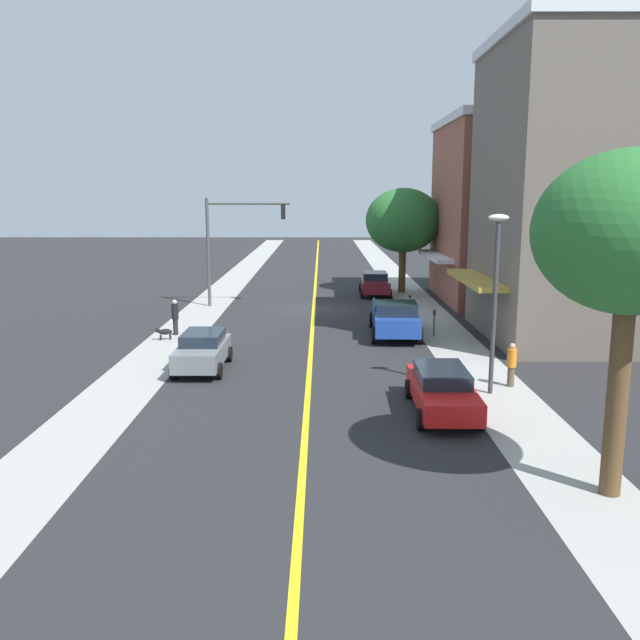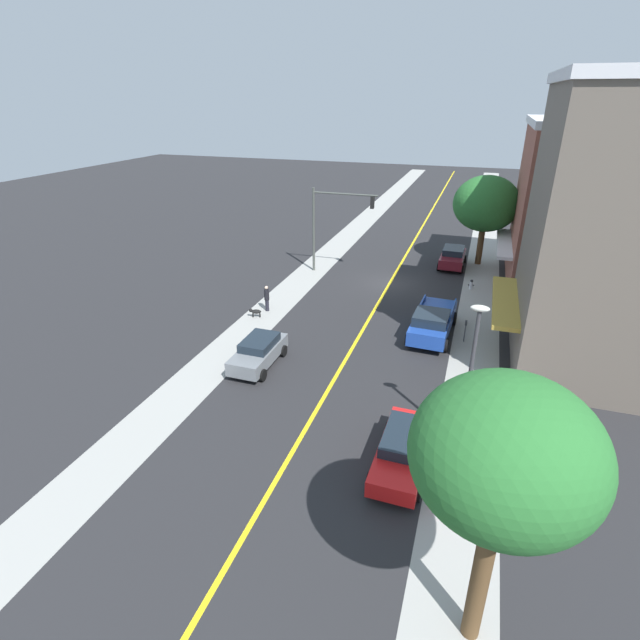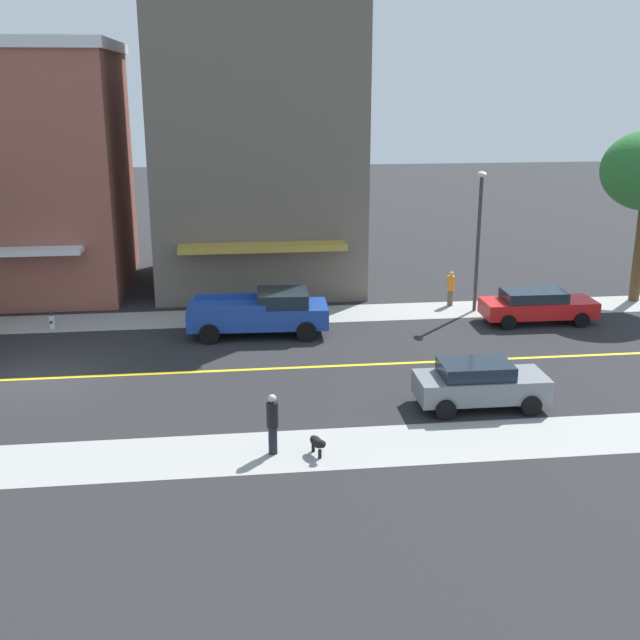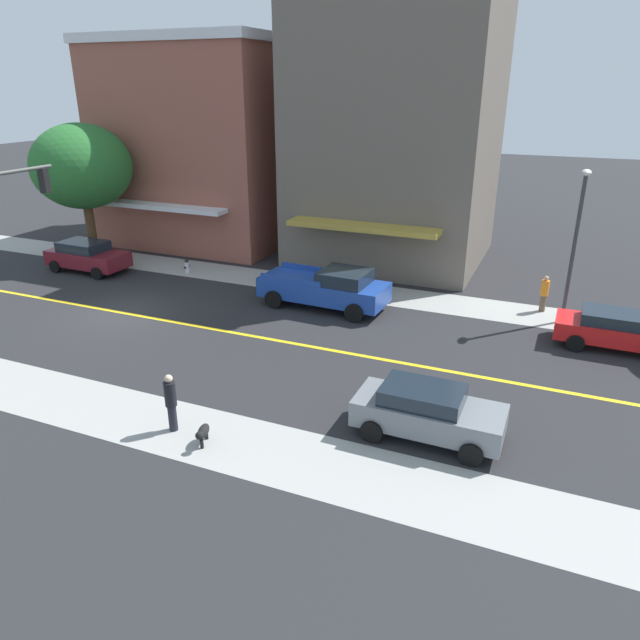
{
  "view_description": "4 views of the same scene",
  "coord_description": "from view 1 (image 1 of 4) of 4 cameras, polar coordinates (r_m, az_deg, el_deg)",
  "views": [
    {
      "loc": [
        -0.48,
        40.17,
        6.84
      ],
      "look_at": [
        -0.42,
        13.42,
        1.82
      ],
      "focal_mm": 37.49,
      "sensor_mm": 36.0,
      "label": 1
    },
    {
      "loc": [
        -5.99,
        34.79,
        13.14
      ],
      "look_at": [
        1.69,
        11.81,
        1.86
      ],
      "focal_mm": 27.27,
      "sensor_mm": 36.0,
      "label": 2
    },
    {
      "loc": [
        26.88,
        6.59,
        10.0
      ],
      "look_at": [
        -0.56,
        9.93,
        1.6
      ],
      "focal_mm": 44.63,
      "sensor_mm": 36.0,
      "label": 3
    },
    {
      "loc": [
        18.32,
        17.2,
        9.22
      ],
      "look_at": [
        0.55,
        9.63,
        1.38
      ],
      "focal_mm": 32.82,
      "sensor_mm": 36.0,
      "label": 4
    }
  ],
  "objects": [
    {
      "name": "maroon_sedan_left_curb",
      "position": [
        46.39,
        4.7,
        3.15
      ],
      "size": [
        2.14,
        4.36,
        1.58
      ],
      "rotation": [
        0.0,
        0.0,
        1.55
      ],
      "color": "maroon",
      "rests_on": "ground"
    },
    {
      "name": "red_sedan_left_curb",
      "position": [
        21.68,
        10.38,
        -5.83
      ],
      "size": [
        2.03,
        4.81,
        1.42
      ],
      "rotation": [
        0.0,
        0.0,
        1.56
      ],
      "color": "red",
      "rests_on": "ground"
    },
    {
      "name": "street_tree_left_near",
      "position": [
        47.71,
        7.12,
        8.42
      ],
      "size": [
        5.28,
        5.28,
        7.33
      ],
      "color": "brown",
      "rests_on": "ground"
    },
    {
      "name": "pedestrian_black_shirt",
      "position": [
        33.77,
        -12.26,
        0.32
      ],
      "size": [
        0.33,
        0.33,
        1.76
      ],
      "rotation": [
        0.0,
        0.0,
        5.39
      ],
      "color": "black",
      "rests_on": "ground"
    },
    {
      "name": "small_dog",
      "position": [
        32.78,
        -13.17,
        -1.0
      ],
      "size": [
        0.8,
        0.46,
        0.6
      ],
      "rotation": [
        0.0,
        0.0,
        0.3
      ],
      "color": "black",
      "rests_on": "ground"
    },
    {
      "name": "street_lamp",
      "position": [
        23.49,
        14.74,
        2.99
      ],
      "size": [
        0.7,
        0.36,
        6.21
      ],
      "color": "#38383D",
      "rests_on": "ground"
    },
    {
      "name": "sidewalk_left",
      "position": [
        41.21,
        8.75,
        0.96
      ],
      "size": [
        2.62,
        126.0,
        0.01
      ],
      "primitive_type": "cube",
      "color": "#9E9E99",
      "rests_on": "ground"
    },
    {
      "name": "pale_office_building",
      "position": [
        45.64,
        16.6,
        8.98
      ],
      "size": [
        10.86,
        11.02,
        11.72
      ],
      "rotation": [
        0.0,
        0.0,
        -1.57
      ],
      "color": "#935142",
      "rests_on": "ground"
    },
    {
      "name": "blue_pickup_truck",
      "position": [
        32.94,
        6.41,
        0.22
      ],
      "size": [
        2.57,
        5.72,
        1.81
      ],
      "rotation": [
        0.0,
        0.0,
        1.53
      ],
      "color": "#1E429E",
      "rests_on": "ground"
    },
    {
      "name": "pedestrian_orange_shirt",
      "position": [
        25.1,
        16.03,
        -3.61
      ],
      "size": [
        0.34,
        0.34,
        1.61
      ],
      "rotation": [
        0.0,
        0.0,
        0.62
      ],
      "color": "brown",
      "rests_on": "ground"
    },
    {
      "name": "brick_apartment_block",
      "position": [
        34.38,
        22.32,
        10.25
      ],
      "size": [
        10.96,
        10.11,
        14.15
      ],
      "rotation": [
        0.0,
        0.0,
        -1.57
      ],
      "color": "#665B51",
      "rests_on": "ground"
    },
    {
      "name": "fire_hydrant",
      "position": [
        41.74,
        7.66,
        1.62
      ],
      "size": [
        0.44,
        0.24,
        0.75
      ],
      "color": "silver",
      "rests_on": "ground"
    },
    {
      "name": "ground_plane",
      "position": [
        40.75,
        -0.54,
        0.96
      ],
      "size": [
        140.0,
        140.0,
        0.0
      ],
      "primitive_type": "plane",
      "color": "#262628"
    },
    {
      "name": "street_tree_right_corner",
      "position": [
        16.03,
        25.03,
        6.61
      ],
      "size": [
        4.23,
        4.23,
        7.85
      ],
      "color": "brown",
      "rests_on": "ground"
    },
    {
      "name": "traffic_light_mast",
      "position": [
        41.68,
        -7.48,
        7.32
      ],
      "size": [
        5.16,
        0.32,
        6.66
      ],
      "rotation": [
        0.0,
        0.0,
        3.14
      ],
      "color": "#474C47",
      "rests_on": "ground"
    },
    {
      "name": "road_centerline_stripe",
      "position": [
        40.75,
        -0.54,
        0.97
      ],
      "size": [
        0.2,
        126.0,
        0.0
      ],
      "primitive_type": "cube",
      "color": "yellow",
      "rests_on": "ground"
    },
    {
      "name": "grey_sedan_right_curb",
      "position": [
        26.86,
        -10.0,
        -2.55
      ],
      "size": [
        1.95,
        4.12,
        1.5
      ],
      "rotation": [
        0.0,
        0.0,
        1.56
      ],
      "color": "slate",
      "rests_on": "ground"
    },
    {
      "name": "parking_meter",
      "position": [
        33.01,
        9.72,
        0.08
      ],
      "size": [
        0.12,
        0.18,
        1.34
      ],
      "color": "#4C4C51",
      "rests_on": "ground"
    },
    {
      "name": "sidewalk_right",
      "position": [
        41.37,
        -9.8,
        0.96
      ],
      "size": [
        2.62,
        126.0,
        0.01
      ],
      "primitive_type": "cube",
      "color": "#9E9E99",
      "rests_on": "ground"
    }
  ]
}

